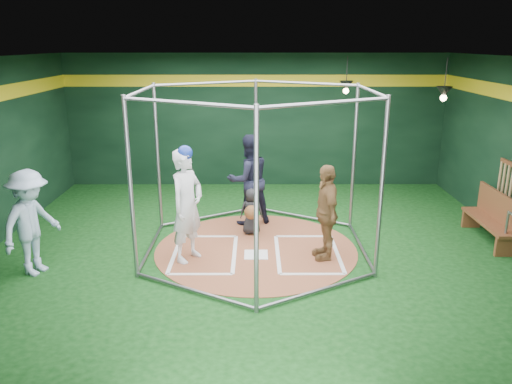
{
  "coord_description": "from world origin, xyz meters",
  "views": [
    {
      "loc": [
        -0.02,
        -8.73,
        3.76
      ],
      "look_at": [
        0.0,
        0.1,
        1.1
      ],
      "focal_mm": 35.0,
      "sensor_mm": 36.0,
      "label": 1
    }
  ],
  "objects_px": {
    "visitor_leopard": "(326,212)",
    "umpire": "(249,180)",
    "batter_figure": "(187,205)",
    "dugout_bench": "(493,216)"
  },
  "relations": [
    {
      "from": "batter_figure",
      "to": "umpire",
      "type": "height_order",
      "value": "batter_figure"
    },
    {
      "from": "umpire",
      "to": "batter_figure",
      "type": "bearing_deg",
      "value": 37.06
    },
    {
      "from": "visitor_leopard",
      "to": "umpire",
      "type": "distance_m",
      "value": 2.27
    },
    {
      "from": "batter_figure",
      "to": "visitor_leopard",
      "type": "height_order",
      "value": "batter_figure"
    },
    {
      "from": "dugout_bench",
      "to": "visitor_leopard",
      "type": "bearing_deg",
      "value": -166.66
    },
    {
      "from": "batter_figure",
      "to": "dugout_bench",
      "type": "relative_size",
      "value": 1.23
    },
    {
      "from": "visitor_leopard",
      "to": "dugout_bench",
      "type": "bearing_deg",
      "value": 97.05
    },
    {
      "from": "visitor_leopard",
      "to": "umpire",
      "type": "relative_size",
      "value": 0.89
    },
    {
      "from": "batter_figure",
      "to": "umpire",
      "type": "bearing_deg",
      "value": 60.58
    },
    {
      "from": "batter_figure",
      "to": "visitor_leopard",
      "type": "bearing_deg",
      "value": 1.76
    }
  ]
}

